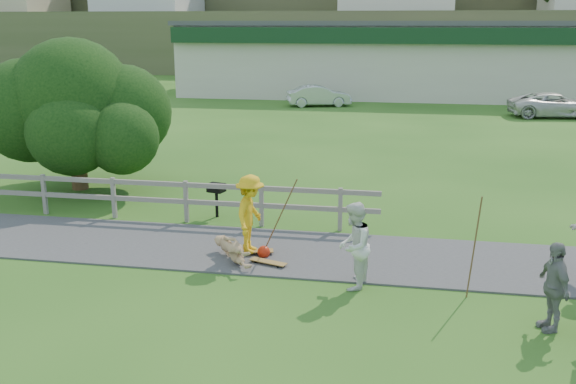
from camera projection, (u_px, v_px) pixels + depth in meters
name	position (u px, v px, depth m)	size (l,w,h in m)	color
ground	(227.00, 275.00, 13.23)	(260.00, 260.00, 0.00)	#275618
path	(245.00, 249.00, 14.65)	(34.00, 3.00, 0.04)	#38383A
fence	(92.00, 191.00, 16.98)	(15.05, 0.10, 1.10)	#635F57
strip_mall	(415.00, 58.00, 45.08)	(32.50, 10.75, 5.10)	beige
skater_rider	(250.00, 218.00, 14.09)	(1.13, 0.65, 1.74)	gold
skater_fallen	(233.00, 250.00, 13.87)	(1.53, 0.37, 0.56)	tan
spectator_a	(354.00, 246.00, 12.38)	(0.84, 0.65, 1.73)	silver
spectator_b	(553.00, 286.00, 10.70)	(0.91, 0.38, 1.56)	slate
car_silver	(319.00, 96.00, 39.35)	(1.36, 3.89, 1.28)	#B3B7BB
car_white	(554.00, 105.00, 34.79)	(2.21, 4.79, 1.33)	silver
tree	(76.00, 135.00, 19.60)	(5.99, 5.99, 3.37)	black
bbq	(217.00, 200.00, 17.03)	(0.42, 0.32, 0.92)	black
longboard_rider	(251.00, 253.00, 14.30)	(1.00, 0.24, 0.11)	olive
longboard_fallen	(268.00, 264.00, 13.69)	(0.83, 0.20, 0.09)	olive
helmet	(264.00, 252.00, 14.13)	(0.28, 0.28, 0.28)	red
pole_rider	(281.00, 212.00, 14.35)	(0.03, 0.03, 1.86)	brown
pole_spec_left	(474.00, 248.00, 11.88)	(0.03, 0.03, 1.99)	brown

